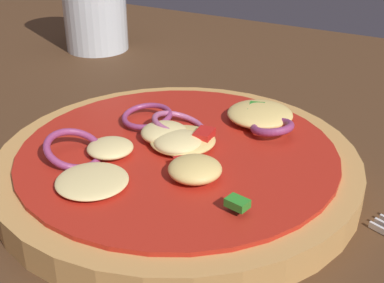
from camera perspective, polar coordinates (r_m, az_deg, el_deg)
dining_table at (r=0.36m, az=-8.14°, el=-7.15°), size 1.11×0.91×0.03m
pizza at (r=0.36m, az=-1.45°, el=-2.26°), size 0.25×0.25×0.04m
beer_glass at (r=0.64m, az=-10.49°, el=14.64°), size 0.07×0.07×0.12m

